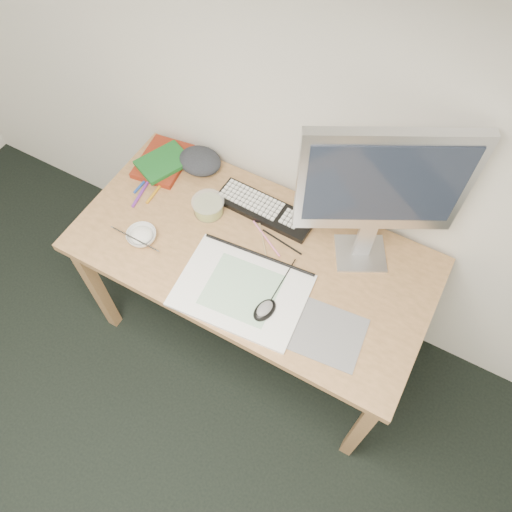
{
  "coord_description": "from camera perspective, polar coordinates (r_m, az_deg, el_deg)",
  "views": [
    {
      "loc": [
        0.77,
        0.53,
        2.38
      ],
      "look_at": [
        0.3,
        1.38,
        0.83
      ],
      "focal_mm": 35.0,
      "sensor_mm": 36.0,
      "label": 1
    }
  ],
  "objects": [
    {
      "name": "monitor",
      "position": [
        1.65,
        14.23,
        7.64
      ],
      "size": [
        0.5,
        0.29,
        0.64
      ],
      "rotation": [
        0.0,
        0.0,
        0.49
      ],
      "color": "silver",
      "rests_on": "desk"
    },
    {
      "name": "pencil_black",
      "position": [
        1.95,
        2.99,
        1.62
      ],
      "size": [
        0.19,
        0.04,
        0.01
      ],
      "primitive_type": "cylinder",
      "rotation": [
        0.0,
        1.57,
        -0.16
      ],
      "color": "black",
      "rests_on": "desk"
    },
    {
      "name": "marker_orange",
      "position": [
        2.14,
        -11.46,
        7.17
      ],
      "size": [
        0.02,
        0.13,
        0.01
      ],
      "primitive_type": "cylinder",
      "rotation": [
        0.0,
        1.57,
        1.62
      ],
      "color": "orange",
      "rests_on": "desk"
    },
    {
      "name": "marker_purple",
      "position": [
        2.14,
        -13.07,
        6.92
      ],
      "size": [
        0.03,
        0.14,
        0.01
      ],
      "primitive_type": "cylinder",
      "rotation": [
        0.0,
        1.57,
        1.73
      ],
      "color": "#6B2997",
      "rests_on": "desk"
    },
    {
      "name": "marker_blue",
      "position": [
        2.18,
        -12.77,
        8.17
      ],
      "size": [
        0.01,
        0.13,
        0.01
      ],
      "primitive_type": "cylinder",
      "rotation": [
        0.0,
        1.57,
        1.56
      ],
      "color": "#1C449C",
      "rests_on": "desk"
    },
    {
      "name": "pencil_pink",
      "position": [
        1.96,
        1.19,
        2.03
      ],
      "size": [
        0.17,
        0.1,
        0.01
      ],
      "primitive_type": "cylinder",
      "rotation": [
        0.0,
        1.57,
        -0.52
      ],
      "color": "pink",
      "rests_on": "desk"
    },
    {
      "name": "book_red",
      "position": [
        2.23,
        -10.59,
        10.6
      ],
      "size": [
        0.22,
        0.28,
        0.03
      ],
      "primitive_type": "cube",
      "rotation": [
        0.0,
        0.0,
        0.14
      ],
      "color": "maroon",
      "rests_on": "desk"
    },
    {
      "name": "rice_bowl",
      "position": [
        2.0,
        -12.93,
        2.23
      ],
      "size": [
        0.15,
        0.15,
        0.04
      ],
      "primitive_type": "imported",
      "rotation": [
        0.0,
        0.0,
        0.34
      ],
      "color": "white",
      "rests_on": "desk"
    },
    {
      "name": "cloth_lump",
      "position": [
        2.18,
        -6.43,
        10.74
      ],
      "size": [
        0.17,
        0.14,
        0.07
      ],
      "primitive_type": "ellipsoid",
      "rotation": [
        0.0,
        0.0,
        -0.07
      ],
      "color": "#222529",
      "rests_on": "desk"
    },
    {
      "name": "mouse",
      "position": [
        1.77,
        1.0,
        -6.05
      ],
      "size": [
        0.08,
        0.11,
        0.03
      ],
      "primitive_type": "ellipsoid",
      "rotation": [
        0.0,
        0.0,
        -0.2
      ],
      "color": "black",
      "rests_on": "sketchpad"
    },
    {
      "name": "sketchpad",
      "position": [
        1.84,
        -1.65,
        -3.94
      ],
      "size": [
        0.5,
        0.37,
        0.01
      ],
      "primitive_type": "cube",
      "rotation": [
        0.0,
        0.0,
        0.09
      ],
      "color": "white",
      "rests_on": "desk"
    },
    {
      "name": "desk",
      "position": [
        2.0,
        -0.45,
        -0.79
      ],
      "size": [
        1.4,
        0.7,
        0.75
      ],
      "color": "tan",
      "rests_on": "ground"
    },
    {
      "name": "keyboard",
      "position": [
        2.03,
        1.02,
        5.33
      ],
      "size": [
        0.42,
        0.15,
        0.02
      ],
      "primitive_type": "cube",
      "rotation": [
        0.0,
        0.0,
        -0.04
      ],
      "color": "black",
      "rests_on": "desk"
    },
    {
      "name": "mousepad",
      "position": [
        1.78,
        8.29,
        -8.82
      ],
      "size": [
        0.26,
        0.24,
        0.0
      ],
      "primitive_type": "cube",
      "rotation": [
        0.0,
        0.0,
        0.1
      ],
      "color": "slate",
      "rests_on": "desk"
    },
    {
      "name": "pencil_tan",
      "position": [
        1.96,
        0.72,
        2.21
      ],
      "size": [
        0.12,
        0.15,
        0.01
      ],
      "primitive_type": "cylinder",
      "rotation": [
        0.0,
        1.57,
        -0.9
      ],
      "color": "tan",
      "rests_on": "desk"
    },
    {
      "name": "fruit_tub",
      "position": [
        2.02,
        -5.47,
        5.67
      ],
      "size": [
        0.16,
        0.16,
        0.06
      ],
      "primitive_type": "cylinder",
      "rotation": [
        0.0,
        0.0,
        0.19
      ],
      "color": "#DDC94E",
      "rests_on": "desk"
    },
    {
      "name": "book_green",
      "position": [
        2.2,
        -10.54,
        10.5
      ],
      "size": [
        0.22,
        0.25,
        0.02
      ],
      "primitive_type": "cube",
      "rotation": [
        0.0,
        0.0,
        -0.41
      ],
      "color": "#175D21",
      "rests_on": "book_red"
    },
    {
      "name": "chopsticks",
      "position": [
        1.97,
        -13.68,
        1.91
      ],
      "size": [
        0.22,
        0.02,
        0.02
      ],
      "primitive_type": "cylinder",
      "rotation": [
        0.0,
        1.57,
        -0.02
      ],
      "color": "#B5B5B7",
      "rests_on": "rice_bowl"
    }
  ]
}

